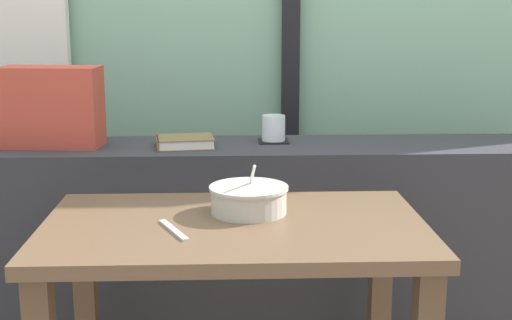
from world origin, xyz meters
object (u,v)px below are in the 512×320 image
closed_book (184,142)px  juice_glass (274,129)px  soup_bowl (249,200)px  fork_utensil (174,230)px  coaster_square (274,141)px  throw_pillow (51,107)px  breakfast_table (235,273)px

closed_book → juice_glass: bearing=14.4°
closed_book → soup_bowl: size_ratio=0.96×
fork_utensil → juice_glass: bearing=44.0°
closed_book → soup_bowl: soup_bowl is taller
coaster_square → fork_utensil: 0.77m
soup_bowl → juice_glass: bearing=79.8°
fork_utensil → throw_pillow: bearing=99.9°
soup_bowl → fork_utensil: (-0.19, -0.15, -0.03)m
breakfast_table → throw_pillow: throw_pillow is taller
coaster_square → closed_book: (-0.30, -0.08, 0.01)m
breakfast_table → coaster_square: bearing=77.7°
juice_glass → throw_pillow: size_ratio=0.27×
throw_pillow → soup_bowl: throw_pillow is taller
breakfast_table → juice_glass: size_ratio=11.27×
juice_glass → soup_bowl: bearing=-100.2°
throw_pillow → closed_book: bearing=-3.6°
coaster_square → throw_pillow: 0.74m
coaster_square → soup_bowl: soup_bowl is taller
breakfast_table → fork_utensil: size_ratio=5.68×
breakfast_table → closed_book: size_ratio=4.80×
coaster_square → soup_bowl: size_ratio=0.48×
throw_pillow → coaster_square: bearing=3.8°
coaster_square → breakfast_table: bearing=-102.3°
closed_book → fork_utensil: bearing=-89.1°
coaster_square → soup_bowl: bearing=-100.2°
closed_book → throw_pillow: 0.45m
coaster_square → soup_bowl: (-0.10, -0.56, -0.05)m
closed_book → soup_bowl: 0.52m
throw_pillow → juice_glass: bearing=3.8°
fork_utensil → soup_bowl: bearing=14.9°
juice_glass → soup_bowl: 0.57m
juice_glass → soup_bowl: juice_glass is taller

